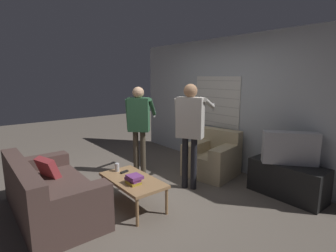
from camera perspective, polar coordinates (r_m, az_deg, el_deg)
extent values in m
plane|color=#665B51|center=(4.29, -5.65, -14.31)|extent=(16.00, 16.00, 0.00)
cube|color=#ADB2B7|center=(5.29, 12.89, 4.67)|extent=(5.20, 0.06, 2.55)
cube|color=silver|center=(5.42, 10.56, 5.24)|extent=(1.13, 0.02, 1.01)
cube|color=#A4A099|center=(5.46, 10.32, 0.83)|extent=(1.11, 0.00, 0.01)
cube|color=#A4A099|center=(5.44, 10.38, 2.58)|extent=(1.11, 0.00, 0.01)
cube|color=#A4A099|center=(5.42, 10.44, 4.34)|extent=(1.11, 0.00, 0.01)
cube|color=#A4A099|center=(5.40, 10.50, 6.12)|extent=(1.11, 0.00, 0.01)
cube|color=#A4A099|center=(5.39, 10.56, 7.90)|extent=(1.11, 0.00, 0.01)
cube|color=#A4A099|center=(5.38, 10.63, 9.69)|extent=(1.11, 0.00, 0.01)
cube|color=#4C3833|center=(3.93, -23.69, -14.32)|extent=(1.77, 0.89, 0.41)
cube|color=#4C3833|center=(3.73, -29.30, -9.82)|extent=(1.77, 0.20, 0.35)
cube|color=#4C3833|center=(4.53, -26.55, -7.18)|extent=(0.24, 0.89, 0.19)
cube|color=#4C3833|center=(3.13, -20.29, -14.62)|extent=(0.24, 0.89, 0.19)
cube|color=#9E3338|center=(4.11, -24.56, -8.69)|extent=(0.41, 0.31, 0.37)
cube|color=#C6B289|center=(4.98, 9.39, -8.21)|extent=(0.96, 0.97, 0.41)
cube|color=#C6B289|center=(5.13, 11.34, -2.94)|extent=(0.84, 0.36, 0.41)
cube|color=#C6B289|center=(4.76, 12.50, -5.46)|extent=(0.40, 0.86, 0.19)
cube|color=#C6B289|center=(5.04, 6.67, -4.36)|extent=(0.40, 0.86, 0.19)
cube|color=#9E754C|center=(3.77, -7.70, -11.59)|extent=(1.03, 0.54, 0.04)
cylinder|color=#9E754C|center=(4.33, -8.30, -11.45)|extent=(0.04, 0.04, 0.37)
cylinder|color=#9E754C|center=(3.61, -0.30, -16.07)|extent=(0.04, 0.04, 0.37)
cylinder|color=#9E754C|center=(4.14, -13.91, -12.75)|extent=(0.04, 0.04, 0.37)
cylinder|color=#9E754C|center=(3.38, -6.72, -18.16)|extent=(0.04, 0.04, 0.37)
cube|color=black|center=(4.45, 24.50, -10.63)|extent=(1.09, 0.46, 0.52)
cube|color=#B2B2B7|center=(4.30, 25.02, -4.35)|extent=(0.72, 0.65, 0.48)
cube|color=black|center=(4.40, 24.73, -4.01)|extent=(0.52, 0.43, 0.40)
cylinder|color=#4C4233|center=(4.97, -6.99, -5.72)|extent=(0.10, 0.10, 0.82)
cylinder|color=#4C4233|center=(4.94, -5.46, -5.78)|extent=(0.10, 0.10, 0.82)
cube|color=#336642|center=(4.80, -6.40, 2.47)|extent=(0.41, 0.41, 0.61)
sphere|color=tan|center=(4.76, -6.50, 7.25)|extent=(0.21, 0.21, 0.21)
cylinder|color=#336642|center=(4.89, -8.69, 2.44)|extent=(0.16, 0.16, 0.59)
cylinder|color=#336642|center=(4.98, -3.45, 4.09)|extent=(0.42, 0.42, 0.39)
cube|color=white|center=(5.23, -2.98, 2.58)|extent=(0.09, 0.09, 0.12)
cylinder|color=black|center=(4.33, 3.73, -7.93)|extent=(0.10, 0.10, 0.85)
cylinder|color=black|center=(4.28, 5.63, -8.15)|extent=(0.10, 0.10, 0.85)
cube|color=beige|center=(4.12, 4.83, 1.84)|extent=(0.46, 0.38, 0.64)
sphere|color=#A87A56|center=(4.08, 4.93, 7.64)|extent=(0.22, 0.22, 0.22)
cylinder|color=beige|center=(4.24, 2.08, 1.98)|extent=(0.14, 0.17, 0.61)
cylinder|color=beige|center=(4.32, 8.96, 4.87)|extent=(0.35, 0.56, 0.24)
cube|color=white|center=(4.61, 9.79, 4.12)|extent=(0.06, 0.07, 0.13)
cube|color=gold|center=(3.59, -7.54, -12.13)|extent=(0.19, 0.15, 0.03)
cube|color=#75387F|center=(3.59, -7.68, -11.47)|extent=(0.23, 0.14, 0.04)
cube|color=#75387F|center=(3.57, -7.28, -10.94)|extent=(0.19, 0.18, 0.04)
cylinder|color=silver|center=(4.05, -11.02, -8.84)|extent=(0.07, 0.07, 0.12)
cylinder|color=silver|center=(4.03, -11.05, -7.99)|extent=(0.06, 0.06, 0.00)
cube|color=black|center=(3.99, -9.49, -9.82)|extent=(0.07, 0.14, 0.02)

